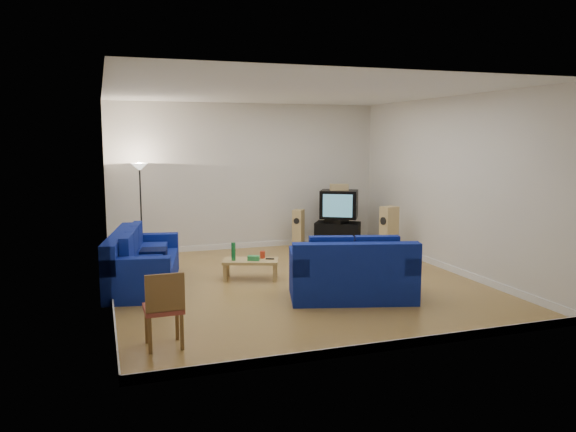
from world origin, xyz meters
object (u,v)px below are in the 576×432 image
object	(u,v)px
sofa_loveseat	(352,276)
television	(339,204)
coffee_table	(251,263)
sofa_three_seat	(140,266)
tv_stand	(338,235)

from	to	relation	value
sofa_loveseat	television	size ratio (longest dim) A/B	2.12
sofa_loveseat	coffee_table	xyz separation A→B (m)	(-1.16, 1.67, -0.06)
sofa_three_seat	coffee_table	xyz separation A→B (m)	(1.86, -0.16, -0.04)
tv_stand	sofa_three_seat	bearing A→B (deg)	-124.60
tv_stand	television	xyz separation A→B (m)	(0.02, -0.01, 0.70)
coffee_table	sofa_loveseat	bearing A→B (deg)	-55.15
coffee_table	tv_stand	xyz separation A→B (m)	(2.53, 2.02, 0.00)
tv_stand	coffee_table	bearing A→B (deg)	-109.01
sofa_loveseat	coffee_table	size ratio (longest dim) A/B	1.97
sofa_three_seat	television	size ratio (longest dim) A/B	2.52
television	tv_stand	bearing A→B (deg)	-164.78
sofa_three_seat	sofa_loveseat	distance (m)	3.53
coffee_table	tv_stand	size ratio (longest dim) A/B	1.10
tv_stand	television	world-z (taller)	television
television	coffee_table	bearing A→B (deg)	-112.03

